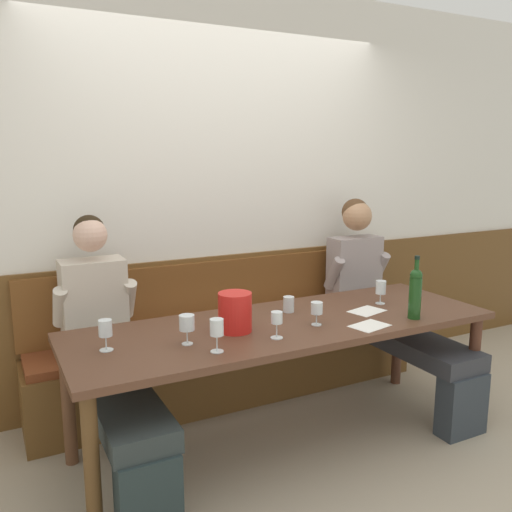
{
  "coord_description": "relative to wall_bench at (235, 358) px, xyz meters",
  "views": [
    {
      "loc": [
        -1.48,
        -2.38,
        1.67
      ],
      "look_at": [
        -0.03,
        0.45,
        1.07
      ],
      "focal_mm": 37.68,
      "sensor_mm": 36.0,
      "label": 1
    }
  ],
  "objects": [
    {
      "name": "wine_glass_near_bucket",
      "position": [
        0.73,
        -0.64,
        0.56
      ],
      "size": [
        0.06,
        0.06,
        0.15
      ],
      "color": "silver",
      "rests_on": "dining_table"
    },
    {
      "name": "wine_bottle_clear_water",
      "position": [
        0.69,
        -0.97,
        0.61
      ],
      "size": [
        0.07,
        0.07,
        0.37
      ],
      "color": "#193F17",
      "rests_on": "dining_table"
    },
    {
      "name": "tasting_sheet_left_guest",
      "position": [
        0.54,
        -0.73,
        0.46
      ],
      "size": [
        0.24,
        0.2,
        0.0
      ],
      "primitive_type": "cube",
      "rotation": [
        0.0,
        0.0,
        0.25
      ],
      "color": "white",
      "rests_on": "dining_table"
    },
    {
      "name": "wine_glass_mid_right",
      "position": [
        -0.18,
        -0.9,
        0.55
      ],
      "size": [
        0.06,
        0.06,
        0.14
      ],
      "color": "silver",
      "rests_on": "dining_table"
    },
    {
      "name": "wine_glass_left_end",
      "position": [
        -1.0,
        -0.68,
        0.56
      ],
      "size": [
        0.07,
        0.07,
        0.15
      ],
      "color": "silver",
      "rests_on": "dining_table"
    },
    {
      "name": "wine_glass_center_front",
      "position": [
        0.13,
        -0.81,
        0.54
      ],
      "size": [
        0.07,
        0.07,
        0.13
      ],
      "color": "silver",
      "rests_on": "dining_table"
    },
    {
      "name": "person_center_left_seat",
      "position": [
        0.99,
        -0.36,
        0.37
      ],
      "size": [
        0.5,
        1.27,
        1.35
      ],
      "color": "#2E353D",
      "rests_on": "ground"
    },
    {
      "name": "tasting_sheet_right_guest",
      "position": [
        0.38,
        -0.96,
        0.46
      ],
      "size": [
        0.24,
        0.19,
        0.0
      ],
      "primitive_type": "cube",
      "rotation": [
        0.0,
        0.0,
        0.23
      ],
      "color": "white",
      "rests_on": "dining_table"
    },
    {
      "name": "wine_glass_right_end",
      "position": [
        -0.53,
        -0.94,
        0.57
      ],
      "size": [
        0.07,
        0.07,
        0.16
      ],
      "color": "silver",
      "rests_on": "dining_table"
    },
    {
      "name": "ice_bucket",
      "position": [
        -0.32,
        -0.7,
        0.56
      ],
      "size": [
        0.18,
        0.18,
        0.21
      ],
      "primitive_type": "cylinder",
      "color": "red",
      "rests_on": "dining_table"
    },
    {
      "name": "ground_plane",
      "position": [
        0.0,
        -0.83,
        -0.29
      ],
      "size": [
        6.8,
        6.8,
        0.02
      ],
      "primitive_type": "cube",
      "color": "tan",
      "rests_on": "ground"
    },
    {
      "name": "dining_table",
      "position": [
        0.0,
        -0.69,
        0.38
      ],
      "size": [
        2.44,
        0.82,
        0.74
      ],
      "color": "#533322",
      "rests_on": "ground"
    },
    {
      "name": "wine_glass_mid_left",
      "position": [
        -0.62,
        -0.77,
        0.56
      ],
      "size": [
        0.08,
        0.08,
        0.15
      ],
      "color": "silver",
      "rests_on": "dining_table"
    },
    {
      "name": "person_right_seat",
      "position": [
        -0.93,
        -0.34,
        0.36
      ],
      "size": [
        0.47,
        1.27,
        1.32
      ],
      "color": "#233032",
      "rests_on": "ground"
    },
    {
      "name": "room_wall_back",
      "position": [
        0.0,
        0.26,
        1.12
      ],
      "size": [
        6.8,
        0.08,
        2.8
      ],
      "primitive_type": "cube",
      "color": "silver",
      "rests_on": "ground"
    },
    {
      "name": "water_tumbler_center",
      "position": [
        0.12,
        -0.52,
        0.5
      ],
      "size": [
        0.07,
        0.07,
        0.09
      ],
      "primitive_type": "cylinder",
      "color": "silver",
      "rests_on": "dining_table"
    },
    {
      "name": "wood_wainscot_panel",
      "position": [
        0.0,
        0.21,
        0.2
      ],
      "size": [
        6.8,
        0.03,
        0.97
      ],
      "primitive_type": "cube",
      "color": "brown",
      "rests_on": "ground"
    },
    {
      "name": "wall_bench",
      "position": [
        0.0,
        0.0,
        0.0
      ],
      "size": [
        2.74,
        0.42,
        0.94
      ],
      "color": "brown",
      "rests_on": "ground"
    }
  ]
}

